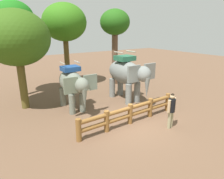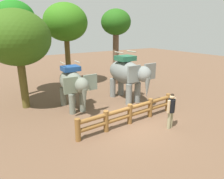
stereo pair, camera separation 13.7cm
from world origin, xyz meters
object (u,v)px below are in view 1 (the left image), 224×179
log_fence (130,112)px  tree_far_right (115,25)px  tree_back_center (65,23)px  elephant_near_left (73,84)px  tourist_woman_in_black (171,108)px  tree_deep_back (17,39)px  elephant_center (127,74)px  tree_far_left (14,19)px

log_fence → tree_far_right: bearing=61.3°
tree_back_center → elephant_near_left: bearing=-108.7°
tourist_woman_in_black → tree_deep_back: (-5.37, 6.71, 3.12)m
elephant_center → tree_far_right: bearing=66.0°
elephant_center → tourist_woman_in_black: elephant_center is taller
tree_back_center → tree_far_right: 4.04m
tree_far_left → tree_far_right: (7.40, -0.99, -0.36)m
log_fence → tree_far_right: tree_far_right is taller
tree_far_right → tree_back_center: bearing=153.2°
elephant_near_left → tree_back_center: tree_back_center is taller
elephant_near_left → tourist_woman_in_black: size_ratio=1.87×
tree_back_center → tree_deep_back: 5.51m
elephant_near_left → tree_deep_back: tree_deep_back is taller
tourist_woman_in_black → tree_far_left: size_ratio=0.27×
tree_far_left → elephant_center: bearing=-41.8°
elephant_center → tree_far_right: (1.79, 4.01, 3.10)m
tourist_woman_in_black → tree_back_center: (-1.18, 10.16, 4.08)m
elephant_center → tourist_woman_in_black: bearing=-98.3°
elephant_near_left → tree_deep_back: 3.97m
elephant_near_left → tree_far_right: tree_far_right is taller
tree_back_center → tourist_woman_in_black: bearing=-83.4°
elephant_near_left → tree_back_center: bearing=71.3°
tree_far_left → tree_deep_back: tree_far_left is taller
elephant_near_left → tourist_woman_in_black: 5.68m
tourist_woman_in_black → log_fence: bearing=132.8°
log_fence → tourist_woman_in_black: size_ratio=3.41×
log_fence → elephant_center: size_ratio=1.59×
tree_far_left → tree_far_right: size_ratio=1.04×
log_fence → tree_far_right: (3.77, 6.88, 4.34)m
tree_far_right → tree_deep_back: tree_far_right is taller
tourist_woman_in_black → tree_far_left: 11.41m
tree_far_right → elephant_center: bearing=-114.0°
tree_far_left → tree_deep_back: 2.89m
log_fence → tree_far_left: 9.86m
elephant_center → tourist_woman_in_black: 4.45m
log_fence → tree_far_right: 8.97m
tree_far_right → tree_deep_back: bearing=-168.2°
tourist_woman_in_black → tree_far_right: bearing=73.8°
tree_back_center → tree_far_right: tree_back_center is taller
tree_far_right → tourist_woman_in_black: bearing=-106.2°
tree_far_right → tree_deep_back: 8.00m
elephant_near_left → tree_far_left: tree_far_left is taller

